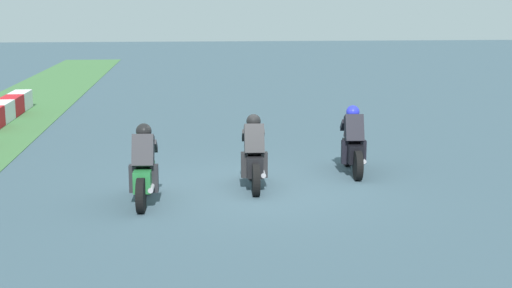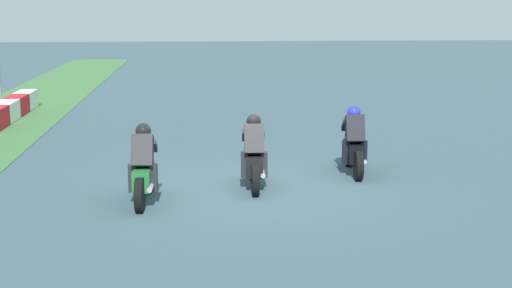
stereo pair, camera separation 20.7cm
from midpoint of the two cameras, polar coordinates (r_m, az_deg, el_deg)
name	(u,v)px [view 1 (the left image)]	position (r m, az deg, el deg)	size (l,w,h in m)	color
ground_plane	(255,188)	(15.04, -0.44, -3.47)	(120.00, 120.00, 0.00)	#384E5A
rider_lane_a	(353,146)	(16.40, 7.21, -0.12)	(2.04, 0.55, 1.51)	black
rider_lane_b	(254,158)	(14.99, -0.55, -1.07)	(2.04, 0.55, 1.51)	black
rider_lane_c	(144,171)	(14.01, -9.12, -2.06)	(2.04, 0.55, 1.51)	black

